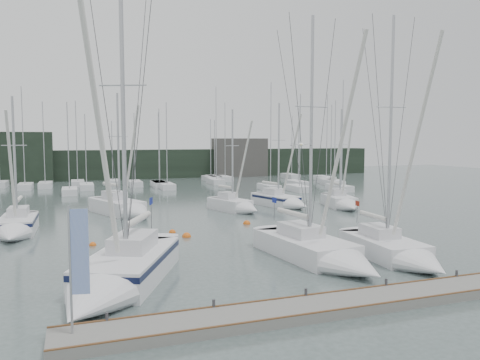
{
  "coord_description": "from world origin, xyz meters",
  "views": [
    {
      "loc": [
        -10.99,
        -20.98,
        6.9
      ],
      "look_at": [
        -1.67,
        5.0,
        4.47
      ],
      "focal_mm": 35.0,
      "sensor_mm": 36.0,
      "label": 1
    }
  ],
  "objects_px": {
    "buoy_c": "(93,245)",
    "dock_banner": "(77,259)",
    "sailboat_near_right": "(401,254)",
    "sailboat_mid_a": "(16,228)",
    "sailboat_mid_d": "(284,202)",
    "buoy_d": "(172,233)",
    "sailboat_mid_e": "(343,203)",
    "sailboat_mid_b": "(126,209)",
    "sailboat_mid_c": "(238,206)",
    "sailboat_near_center": "(327,255)",
    "buoy_b": "(247,224)",
    "sailboat_near_left": "(116,278)",
    "buoy_a": "(187,237)"
  },
  "relations": [
    {
      "from": "buoy_c",
      "to": "dock_banner",
      "type": "xyz_separation_m",
      "value": [
        -1.04,
        -15.24,
        2.95
      ]
    },
    {
      "from": "sailboat_near_right",
      "to": "sailboat_mid_a",
      "type": "xyz_separation_m",
      "value": [
        -21.0,
        15.38,
        0.05
      ]
    },
    {
      "from": "sailboat_mid_d",
      "to": "buoy_d",
      "type": "relative_size",
      "value": 21.93
    },
    {
      "from": "buoy_c",
      "to": "sailboat_mid_e",
      "type": "bearing_deg",
      "value": 19.59
    },
    {
      "from": "sailboat_mid_b",
      "to": "sailboat_mid_c",
      "type": "bearing_deg",
      "value": -29.13
    },
    {
      "from": "sailboat_mid_b",
      "to": "sailboat_near_center",
      "type": "bearing_deg",
      "value": -89.71
    },
    {
      "from": "sailboat_near_center",
      "to": "dock_banner",
      "type": "relative_size",
      "value": 3.44
    },
    {
      "from": "sailboat_mid_d",
      "to": "buoy_d",
      "type": "xyz_separation_m",
      "value": [
        -13.36,
        -9.13,
        -0.56
      ]
    },
    {
      "from": "buoy_c",
      "to": "sailboat_mid_c",
      "type": "bearing_deg",
      "value": 36.65
    },
    {
      "from": "sailboat_mid_c",
      "to": "sailboat_mid_e",
      "type": "relative_size",
      "value": 0.98
    },
    {
      "from": "sailboat_mid_a",
      "to": "dock_banner",
      "type": "relative_size",
      "value": 2.49
    },
    {
      "from": "buoy_b",
      "to": "sailboat_mid_e",
      "type": "bearing_deg",
      "value": 21.67
    },
    {
      "from": "buoy_d",
      "to": "sailboat_mid_e",
      "type": "bearing_deg",
      "value": 18.86
    },
    {
      "from": "sailboat_mid_e",
      "to": "buoy_c",
      "type": "xyz_separation_m",
      "value": [
        -24.16,
        -8.6,
        -0.54
      ]
    },
    {
      "from": "buoy_b",
      "to": "dock_banner",
      "type": "distance_m",
      "value": 23.35
    },
    {
      "from": "sailboat_near_left",
      "to": "buoy_c",
      "type": "distance_m",
      "value": 10.11
    },
    {
      "from": "sailboat_near_center",
      "to": "sailboat_near_right",
      "type": "bearing_deg",
      "value": -21.44
    },
    {
      "from": "sailboat_mid_b",
      "to": "buoy_d",
      "type": "xyz_separation_m",
      "value": [
        2.36,
        -9.05,
        -0.61
      ]
    },
    {
      "from": "sailboat_mid_a",
      "to": "sailboat_mid_b",
      "type": "distance_m",
      "value": 10.5
    },
    {
      "from": "sailboat_mid_a",
      "to": "buoy_a",
      "type": "height_order",
      "value": "sailboat_mid_a"
    },
    {
      "from": "buoy_a",
      "to": "buoy_c",
      "type": "distance_m",
      "value": 6.37
    },
    {
      "from": "buoy_d",
      "to": "sailboat_mid_a",
      "type": "bearing_deg",
      "value": 165.84
    },
    {
      "from": "sailboat_mid_a",
      "to": "dock_banner",
      "type": "distance_m",
      "value": 20.76
    },
    {
      "from": "sailboat_near_left",
      "to": "sailboat_mid_c",
      "type": "xyz_separation_m",
      "value": [
        12.98,
        20.18,
        -0.14
      ]
    },
    {
      "from": "sailboat_near_left",
      "to": "buoy_c",
      "type": "height_order",
      "value": "sailboat_near_left"
    },
    {
      "from": "sailboat_near_center",
      "to": "sailboat_mid_b",
      "type": "relative_size",
      "value": 1.25
    },
    {
      "from": "sailboat_near_left",
      "to": "buoy_d",
      "type": "bearing_deg",
      "value": 92.32
    },
    {
      "from": "sailboat_mid_b",
      "to": "buoy_d",
      "type": "bearing_deg",
      "value": -97.67
    },
    {
      "from": "sailboat_mid_d",
      "to": "sailboat_near_right",
      "type": "bearing_deg",
      "value": -113.29
    },
    {
      "from": "sailboat_near_left",
      "to": "sailboat_mid_b",
      "type": "relative_size",
      "value": 1.34
    },
    {
      "from": "sailboat_near_center",
      "to": "sailboat_mid_c",
      "type": "relative_size",
      "value": 1.43
    },
    {
      "from": "buoy_b",
      "to": "sailboat_mid_b",
      "type": "bearing_deg",
      "value": 139.47
    },
    {
      "from": "sailboat_mid_a",
      "to": "buoy_b",
      "type": "xyz_separation_m",
      "value": [
        17.16,
        -1.18,
        -0.58
      ]
    },
    {
      "from": "sailboat_mid_d",
      "to": "sailboat_mid_e",
      "type": "bearing_deg",
      "value": -44.14
    },
    {
      "from": "sailboat_mid_d",
      "to": "sailboat_mid_e",
      "type": "relative_size",
      "value": 1.07
    },
    {
      "from": "sailboat_near_right",
      "to": "sailboat_mid_e",
      "type": "distance_m",
      "value": 20.68
    },
    {
      "from": "sailboat_mid_c",
      "to": "buoy_c",
      "type": "bearing_deg",
      "value": -162.47
    },
    {
      "from": "sailboat_near_center",
      "to": "sailboat_mid_a",
      "type": "relative_size",
      "value": 1.38
    },
    {
      "from": "buoy_a",
      "to": "buoy_b",
      "type": "relative_size",
      "value": 1.05
    },
    {
      "from": "sailboat_near_right",
      "to": "sailboat_mid_c",
      "type": "bearing_deg",
      "value": 100.1
    },
    {
      "from": "sailboat_near_center",
      "to": "sailboat_mid_e",
      "type": "xyz_separation_m",
      "value": [
        12.24,
        17.91,
        -0.01
      ]
    },
    {
      "from": "buoy_b",
      "to": "sailboat_mid_d",
      "type": "bearing_deg",
      "value": 47.7
    },
    {
      "from": "sailboat_near_center",
      "to": "buoy_a",
      "type": "relative_size",
      "value": 23.27
    },
    {
      "from": "sailboat_mid_c",
      "to": "sailboat_mid_d",
      "type": "bearing_deg",
      "value": -5.65
    },
    {
      "from": "sailboat_near_right",
      "to": "sailboat_mid_e",
      "type": "bearing_deg",
      "value": 70.12
    },
    {
      "from": "sailboat_near_left",
      "to": "sailboat_near_right",
      "type": "relative_size",
      "value": 1.08
    },
    {
      "from": "sailboat_mid_a",
      "to": "buoy_a",
      "type": "distance_m",
      "value": 12.25
    },
    {
      "from": "buoy_c",
      "to": "dock_banner",
      "type": "bearing_deg",
      "value": -93.9
    },
    {
      "from": "sailboat_near_center",
      "to": "buoy_b",
      "type": "bearing_deg",
      "value": 82.44
    },
    {
      "from": "sailboat_near_right",
      "to": "buoy_b",
      "type": "distance_m",
      "value": 14.73
    }
  ]
}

